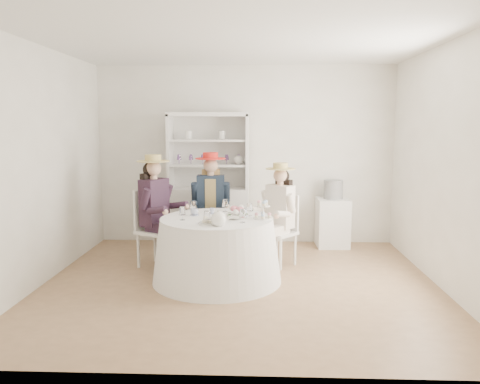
{
  "coord_description": "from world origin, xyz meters",
  "views": [
    {
      "loc": [
        0.21,
        -5.17,
        1.8
      ],
      "look_at": [
        0.0,
        0.1,
        1.05
      ],
      "focal_mm": 35.0,
      "sensor_mm": 36.0,
      "label": 1
    }
  ],
  "objects": [
    {
      "name": "guest_left",
      "position": [
        -1.09,
        0.63,
        0.81
      ],
      "size": [
        0.61,
        0.55,
        1.44
      ],
      "rotation": [
        0.0,
        0.0,
        1.09
      ],
      "color": "silver",
      "rests_on": "ground"
    },
    {
      "name": "table_teapot",
      "position": [
        -0.21,
        -0.33,
        0.82
      ],
      "size": [
        0.23,
        0.17,
        0.17
      ],
      "rotation": [
        0.0,
        0.0,
        0.34
      ],
      "color": "white",
      "rests_on": "tea_table"
    },
    {
      "name": "cupcake_stand",
      "position": [
        0.26,
        0.08,
        0.82
      ],
      "size": [
        0.22,
        0.22,
        0.21
      ],
      "rotation": [
        0.0,
        0.0,
        -0.01
      ],
      "color": "white",
      "rests_on": "tea_table"
    },
    {
      "name": "ceiling",
      "position": [
        0.0,
        0.0,
        2.7
      ],
      "size": [
        4.5,
        4.5,
        0.0
      ],
      "primitive_type": "plane",
      "rotation": [
        3.14,
        0.0,
        0.0
      ],
      "color": "white",
      "rests_on": "wall_back"
    },
    {
      "name": "tea_table",
      "position": [
        -0.27,
        0.11,
        0.37
      ],
      "size": [
        1.5,
        1.5,
        0.75
      ],
      "rotation": [
        0.0,
        0.0,
        0.43
      ],
      "color": "white",
      "rests_on": "ground"
    },
    {
      "name": "flower_arrangement",
      "position": [
        -0.04,
        0.1,
        0.83
      ],
      "size": [
        0.17,
        0.18,
        0.07
      ],
      "rotation": [
        0.0,
        0.0,
        -0.37
      ],
      "color": "#D66B7C",
      "rests_on": "tea_table"
    },
    {
      "name": "teacup_c",
      "position": [
        0.03,
        0.19,
        0.78
      ],
      "size": [
        0.11,
        0.11,
        0.08
      ],
      "primitive_type": "imported",
      "rotation": [
        0.0,
        0.0,
        -0.22
      ],
      "color": "white",
      "rests_on": "tea_table"
    },
    {
      "name": "ground",
      "position": [
        0.0,
        0.0,
        0.0
      ],
      "size": [
        4.5,
        4.5,
        0.0
      ],
      "primitive_type": "plane",
      "color": "olive",
      "rests_on": "ground"
    },
    {
      "name": "wall_right",
      "position": [
        2.25,
        0.0,
        1.35
      ],
      "size": [
        0.0,
        4.5,
        4.5
      ],
      "primitive_type": "plane",
      "rotation": [
        1.57,
        0.0,
        -1.57
      ],
      "color": "silver",
      "rests_on": "ground"
    },
    {
      "name": "stemware_set",
      "position": [
        -0.27,
        0.11,
        0.82
      ],
      "size": [
        0.83,
        0.87,
        0.15
      ],
      "color": "white",
      "rests_on": "tea_table"
    },
    {
      "name": "wall_back",
      "position": [
        0.0,
        2.0,
        1.35
      ],
      "size": [
        4.5,
        0.0,
        4.5
      ],
      "primitive_type": "plane",
      "rotation": [
        1.57,
        0.0,
        0.0
      ],
      "color": "silver",
      "rests_on": "ground"
    },
    {
      "name": "wall_front",
      "position": [
        0.0,
        -2.0,
        1.35
      ],
      "size": [
        4.5,
        0.0,
        4.5
      ],
      "primitive_type": "plane",
      "rotation": [
        -1.57,
        0.0,
        0.0
      ],
      "color": "silver",
      "rests_on": "ground"
    },
    {
      "name": "sandwich_plate",
      "position": [
        -0.32,
        -0.21,
        0.76
      ],
      "size": [
        0.24,
        0.24,
        0.05
      ],
      "rotation": [
        0.0,
        0.0,
        0.33
      ],
      "color": "white",
      "rests_on": "tea_table"
    },
    {
      "name": "guest_right",
      "position": [
        0.47,
        0.74,
        0.75
      ],
      "size": [
        0.56,
        0.57,
        1.33
      ],
      "rotation": [
        0.0,
        0.0,
        -0.7
      ],
      "color": "silver",
      "rests_on": "ground"
    },
    {
      "name": "hatbox",
      "position": [
        1.32,
        1.75,
        0.86
      ],
      "size": [
        0.3,
        0.3,
        0.28
      ],
      "primitive_type": "cylinder",
      "rotation": [
        0.0,
        0.0,
        -0.07
      ],
      "color": "black",
      "rests_on": "side_table"
    },
    {
      "name": "spare_chair",
      "position": [
        -0.54,
        1.55,
        0.47
      ],
      "size": [
        0.51,
        0.51,
        0.88
      ],
      "rotation": [
        0.0,
        0.0,
        2.36
      ],
      "color": "silver",
      "rests_on": "ground"
    },
    {
      "name": "flower_bowl",
      "position": [
        -0.06,
        0.03,
        0.77
      ],
      "size": [
        0.21,
        0.21,
        0.05
      ],
      "primitive_type": "imported",
      "rotation": [
        0.0,
        0.0,
        -0.05
      ],
      "color": "white",
      "rests_on": "tea_table"
    },
    {
      "name": "guest_mid",
      "position": [
        -0.44,
        1.07,
        0.82
      ],
      "size": [
        0.53,
        0.55,
        1.44
      ],
      "rotation": [
        0.0,
        0.0,
        0.06
      ],
      "color": "silver",
      "rests_on": "ground"
    },
    {
      "name": "teacup_b",
      "position": [
        -0.35,
        0.35,
        0.78
      ],
      "size": [
        0.07,
        0.07,
        0.06
      ],
      "primitive_type": "imported",
      "rotation": [
        0.0,
        0.0,
        -0.1
      ],
      "color": "white",
      "rests_on": "tea_table"
    },
    {
      "name": "teacup_a",
      "position": [
        -0.54,
        0.23,
        0.78
      ],
      "size": [
        0.11,
        0.11,
        0.07
      ],
      "primitive_type": "imported",
      "rotation": [
        0.0,
        0.0,
        -0.22
      ],
      "color": "white",
      "rests_on": "tea_table"
    },
    {
      "name": "hutch",
      "position": [
        -0.52,
        1.7,
        0.71
      ],
      "size": [
        1.19,
        0.48,
        1.99
      ],
      "rotation": [
        0.0,
        0.0,
        0.03
      ],
      "color": "silver",
      "rests_on": "ground"
    },
    {
      "name": "side_table",
      "position": [
        1.32,
        1.75,
        0.36
      ],
      "size": [
        0.48,
        0.48,
        0.72
      ],
      "primitive_type": "cube",
      "rotation": [
        0.0,
        0.0,
        0.03
      ],
      "color": "silver",
      "rests_on": "ground"
    },
    {
      "name": "wall_left",
      "position": [
        -2.25,
        0.0,
        1.35
      ],
      "size": [
        0.0,
        4.5,
        4.5
      ],
      "primitive_type": "plane",
      "rotation": [
        1.57,
        0.0,
        1.57
      ],
      "color": "silver",
      "rests_on": "ground"
    }
  ]
}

